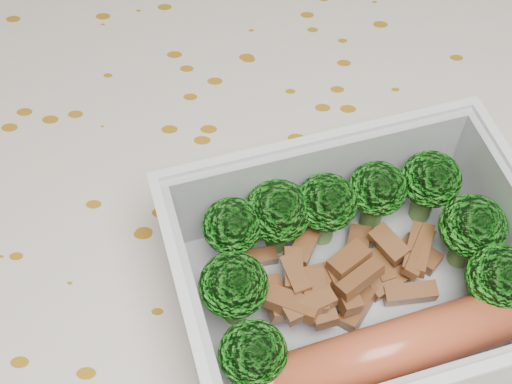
{
  "coord_description": "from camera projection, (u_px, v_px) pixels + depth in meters",
  "views": [
    {
      "loc": [
        0.01,
        -0.2,
        1.08
      ],
      "look_at": [
        0.0,
        0.01,
        0.78
      ],
      "focal_mm": 50.0,
      "sensor_mm": 36.0,
      "label": 1
    }
  ],
  "objects": [
    {
      "name": "dining_table",
      "position": [
        250.0,
        304.0,
        0.45
      ],
      "size": [
        1.4,
        0.9,
        0.75
      ],
      "color": "brown",
      "rests_on": "ground"
    },
    {
      "name": "tablecloth",
      "position": [
        249.0,
        266.0,
        0.41
      ],
      "size": [
        1.46,
        0.96,
        0.19
      ],
      "color": "beige",
      "rests_on": "dining_table"
    },
    {
      "name": "lunch_container",
      "position": [
        358.0,
        287.0,
        0.34
      ],
      "size": [
        0.2,
        0.18,
        0.06
      ],
      "color": "silver",
      "rests_on": "tablecloth"
    },
    {
      "name": "broccoli_florets",
      "position": [
        349.0,
        239.0,
        0.34
      ],
      "size": [
        0.15,
        0.12,
        0.05
      ],
      "color": "#608C3F",
      "rests_on": "lunch_container"
    },
    {
      "name": "meat_pile",
      "position": [
        347.0,
        275.0,
        0.34
      ],
      "size": [
        0.11,
        0.06,
        0.03
      ],
      "color": "brown",
      "rests_on": "lunch_container"
    },
    {
      "name": "sausage",
      "position": [
        395.0,
        348.0,
        0.32
      ],
      "size": [
        0.14,
        0.07,
        0.03
      ],
      "color": "#B2492B",
      "rests_on": "lunch_container"
    }
  ]
}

